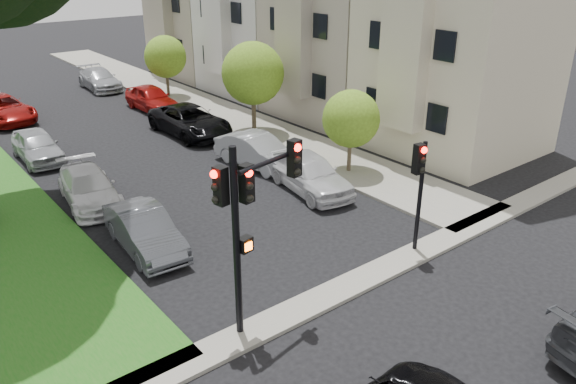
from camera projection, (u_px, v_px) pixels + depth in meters
ground at (404, 319)px, 15.06m from camera, size 140.00×140.00×0.00m
sidewalk_right at (186, 100)px, 36.06m from camera, size 3.50×44.00×0.12m
sidewalk_cross at (351, 285)px, 16.47m from camera, size 60.00×1.00×0.12m
house_a at (464, 0)px, 25.06m from camera, size 7.70×7.55×15.97m
small_tree_a at (351, 119)px, 23.69m from camera, size 2.46×2.46×3.69m
small_tree_b at (253, 73)px, 28.52m from camera, size 3.20×3.20×4.80m
small_tree_c at (165, 57)px, 35.66m from camera, size 2.66×2.66×3.99m
traffic_signal_main at (249, 206)px, 13.30m from camera, size 2.51×0.67×5.13m
traffic_signal_secondary at (419, 178)px, 17.23m from camera, size 0.50×0.40×3.78m
car_parked_0 at (310, 173)px, 22.59m from camera, size 2.57×4.83×1.56m
car_parked_1 at (258, 151)px, 25.10m from camera, size 2.08×4.58×1.46m
car_parked_2 at (190, 121)px, 29.36m from camera, size 2.61×5.47×1.51m
car_parked_3 at (152, 98)px, 33.64m from camera, size 1.83×4.46×1.51m
car_parked_4 at (100, 79)px, 38.66m from camera, size 2.21×4.88×1.39m
car_parked_5 at (145, 231)px, 18.23m from camera, size 1.75×4.29×1.38m
car_parked_6 at (89, 188)px, 21.54m from camera, size 2.45×4.71×1.30m
car_parked_7 at (37, 146)px, 25.84m from camera, size 1.81×4.21×1.42m
car_parked_8 at (2, 109)px, 31.57m from camera, size 3.05×5.49×1.45m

